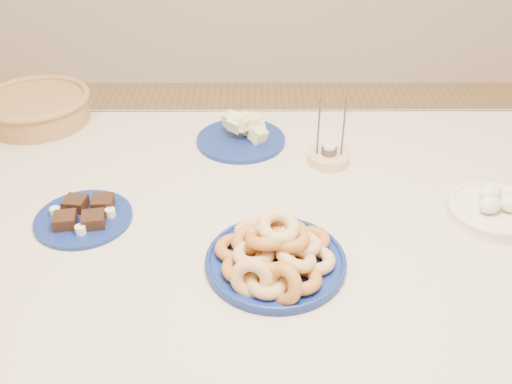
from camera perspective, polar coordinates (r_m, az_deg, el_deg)
dining_table at (r=1.39m, az=-0.01°, el=-5.85°), size 1.71×1.11×0.75m
donut_platter at (r=1.17m, az=1.95°, el=-6.20°), size 0.38×0.38×0.13m
melon_plate at (r=1.61m, az=-1.31°, el=6.00°), size 0.33×0.33×0.09m
brownie_plate at (r=1.36m, az=-16.84°, el=-2.33°), size 0.26×0.26×0.04m
wicker_basket at (r=1.84m, az=-21.11°, el=7.94°), size 0.41×0.41×0.09m
candle_holder at (r=1.53m, az=7.28°, el=3.54°), size 0.12×0.12×0.19m
egg_bowl at (r=1.42m, az=22.70°, el=-1.58°), size 0.27×0.27×0.07m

